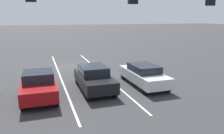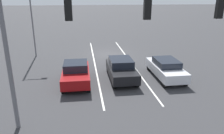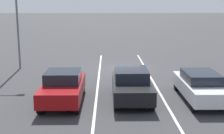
{
  "view_description": "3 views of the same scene",
  "coord_description": "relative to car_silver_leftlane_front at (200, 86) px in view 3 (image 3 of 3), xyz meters",
  "views": [
    {
      "loc": [
        3.15,
        20.57,
        4.59
      ],
      "look_at": [
        -0.62,
        9.37,
        1.89
      ],
      "focal_mm": 35.0,
      "sensor_mm": 36.0,
      "label": 1
    },
    {
      "loc": [
        2.73,
        22.75,
        6.12
      ],
      "look_at": [
        0.75,
        8.15,
        1.23
      ],
      "focal_mm": 35.0,
      "sensor_mm": 36.0,
      "label": 2
    },
    {
      "loc": [
        1.14,
        22.6,
        4.87
      ],
      "look_at": [
        0.91,
        7.71,
        1.76
      ],
      "focal_mm": 50.0,
      "sensor_mm": 36.0,
      "label": 3
    }
  ],
  "objects": [
    {
      "name": "car_silver_leftlane_front",
      "position": [
        0.0,
        0.0,
        0.0
      ],
      "size": [
        1.81,
        4.66,
        1.45
      ],
      "color": "silver",
      "rests_on": "ground_plane"
    },
    {
      "name": "car_black_midlane_front",
      "position": [
        3.46,
        -0.19,
        0.04
      ],
      "size": [
        1.88,
        4.47,
        1.53
      ],
      "color": "black",
      "rests_on": "ground_plane"
    },
    {
      "name": "lane_stripe_center_divider",
      "position": [
        5.24,
        -4.5,
        -0.75
      ],
      "size": [
        0.12,
        18.07,
        0.01
      ],
      "primitive_type": "cube",
      "color": "silver",
      "rests_on": "ground_plane"
    },
    {
      "name": "car_maroon_rightlane_front",
      "position": [
        6.85,
        0.28,
        0.04
      ],
      "size": [
        1.89,
        4.29,
        1.56
      ],
      "color": "maroon",
      "rests_on": "ground_plane"
    },
    {
      "name": "ground_plane",
      "position": [
        3.53,
        -7.54,
        -0.75
      ],
      "size": [
        240.0,
        240.0,
        0.0
      ],
      "primitive_type": "plane",
      "color": "#333335"
    },
    {
      "name": "traffic_signal_gantry",
      "position": [
        5.5,
        5.52,
        4.17
      ],
      "size": [
        12.05,
        0.37,
        6.41
      ],
      "color": "slate",
      "rests_on": "ground_plane"
    },
    {
      "name": "lane_stripe_left_divider",
      "position": [
        1.82,
        -4.5,
        -0.75
      ],
      "size": [
        0.12,
        18.07,
        0.01
      ],
      "primitive_type": "cube",
      "color": "silver",
      "rests_on": "ground_plane"
    }
  ]
}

